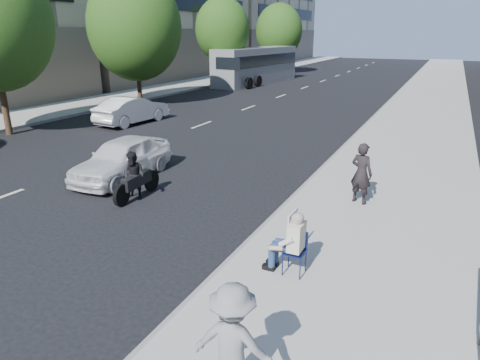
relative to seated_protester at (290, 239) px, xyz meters
The scene contains 13 objects.
ground 3.41m from the seated_protester, 146.64° to the right, with size 160.00×160.00×0.00m, color black.
near_sidewalk 18.24m from the seated_protester, 86.09° to the left, with size 5.00×120.00×0.15m, color #AAA99F.
far_sidewalk 26.68m from the seated_protester, 137.01° to the left, with size 4.50×120.00×0.15m, color #AAA99F.
tree_far_c 23.45m from the seated_protester, 135.48° to the left, with size 6.00×6.00×8.47m.
tree_far_d 32.88m from the seated_protester, 120.28° to the left, with size 4.80×4.80×7.65m.
tree_far_e 45.45m from the seated_protester, 111.31° to the left, with size 5.40×5.40×7.89m.
seated_protester is the anchor object (origin of this frame).
jogger 3.27m from the seated_protester, 83.41° to the right, with size 1.07×0.61×1.66m, color gray.
pedestrian_woman 4.36m from the seated_protester, 82.99° to the left, with size 0.63×0.41×1.72m, color black.
white_sedan_near 7.95m from the seated_protester, 154.12° to the left, with size 1.64×4.07×1.39m, color white.
white_sedan_mid 16.87m from the seated_protester, 139.53° to the left, with size 1.52×4.37×1.44m, color silver.
motorcycle 5.96m from the seated_protester, 158.96° to the left, with size 0.73×2.05×1.42m.
bus 34.64m from the seated_protester, 114.77° to the left, with size 3.77×12.27×3.30m.
Camera 1 is at (5.14, -5.37, 4.69)m, focal length 32.00 mm.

